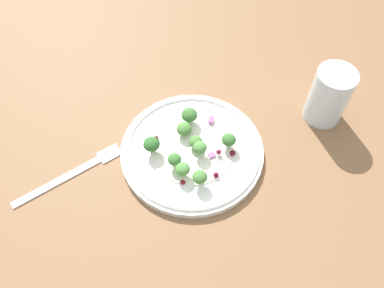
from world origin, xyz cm
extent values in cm
cube|color=brown|center=(0.00, 0.00, -1.00)|extent=(180.00, 180.00, 2.00)
cylinder|color=white|center=(-2.55, -2.97, 0.60)|extent=(23.63, 23.63, 1.20)
torus|color=white|center=(-2.55, -2.97, 1.20)|extent=(22.74, 22.74, 1.00)
cylinder|color=white|center=(-2.55, -2.97, 1.30)|extent=(13.71, 13.71, 0.20)
cylinder|color=#8EB77A|center=(-6.69, -7.95, 2.20)|extent=(1.00, 1.00, 1.00)
ellipsoid|color=#2D6028|center=(-6.69, -7.95, 3.40)|extent=(2.67, 2.67, 2.00)
cylinder|color=#9EC684|center=(-5.56, -1.87, 1.70)|extent=(0.94, 0.94, 0.94)
ellipsoid|color=#477A38|center=(-5.56, -1.87, 2.83)|extent=(2.51, 2.51, 1.88)
cylinder|color=#8EB77A|center=(-0.88, -2.86, 2.36)|extent=(0.84, 0.84, 0.84)
ellipsoid|color=#4C843D|center=(-0.88, -2.86, 3.37)|extent=(2.24, 2.24, 1.68)
cylinder|color=#8EB77A|center=(-2.14, -7.19, 2.25)|extent=(0.79, 0.79, 0.79)
ellipsoid|color=#386B2D|center=(-2.14, -7.19, 3.20)|extent=(2.11, 2.11, 1.58)
cylinder|color=#8EB77A|center=(-2.48, -2.21, 1.70)|extent=(0.82, 0.82, 0.82)
ellipsoid|color=#477A38|center=(-2.48, -2.21, 2.68)|extent=(2.19, 2.19, 1.64)
cylinder|color=#ADD18E|center=(2.90, -6.62, 2.25)|extent=(0.87, 0.87, 0.87)
ellipsoid|color=#477A38|center=(2.90, -6.62, 3.30)|extent=(2.33, 2.33, 1.75)
cylinder|color=#8EB77A|center=(1.27, 1.61, 2.19)|extent=(0.87, 0.87, 0.87)
ellipsoid|color=#386B2D|center=(1.27, 1.61, 3.23)|extent=(2.32, 2.32, 1.74)
cylinder|color=#9EC684|center=(0.25, -7.48, 2.16)|extent=(0.86, 0.86, 0.86)
ellipsoid|color=#4C843D|center=(0.25, -7.48, 3.19)|extent=(2.29, 2.29, 1.72)
cylinder|color=#ADD18E|center=(-6.79, 0.54, 2.10)|extent=(1.02, 1.02, 1.02)
ellipsoid|color=#386B2D|center=(-6.79, 0.54, 3.33)|extent=(2.72, 2.72, 2.04)
sphere|color=maroon|center=(1.11, -8.51, 1.72)|extent=(0.81, 0.81, 0.81)
sphere|color=maroon|center=(1.32, -0.72, 2.17)|extent=(0.85, 0.85, 0.85)
sphere|color=#4C0A14|center=(3.81, -3.91, 1.75)|extent=(0.85, 0.85, 0.85)
sphere|color=#4C0A14|center=(2.95, 0.84, 1.99)|extent=(0.97, 0.97, 0.97)
sphere|color=#4C0A14|center=(-8.03, -5.99, 1.69)|extent=(0.89, 0.89, 0.89)
cube|color=#A35B93|center=(0.71, -1.69, 1.63)|extent=(1.27, 1.35, 0.39)
cube|color=#934C84|center=(-4.21, 3.30, 1.85)|extent=(1.39, 1.60, 0.36)
cube|color=#A35B93|center=(-2.70, -6.56, 1.96)|extent=(1.35, 1.45, 0.57)
cube|color=silver|center=(-13.59, -22.16, 0.25)|extent=(3.72, 14.99, 0.50)
cube|color=silver|center=(-12.01, -12.99, 0.25)|extent=(2.97, 3.95, 0.50)
cylinder|color=silver|center=(7.74, 19.22, 5.15)|extent=(6.60, 6.60, 10.31)
camera|label=1|loc=(23.06, -27.99, 55.49)|focal=36.95mm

